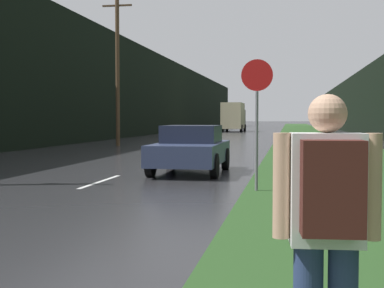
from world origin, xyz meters
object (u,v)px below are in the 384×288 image
Objects in this scene: stop_sign at (257,110)px; hitchhiker_with_backpack at (327,226)px; car_passing_near at (191,149)px; delivery_truck at (234,117)px.

hitchhiker_with_backpack is at bearing -84.00° from stop_sign.
hitchhiker_with_backpack is at bearing 103.87° from car_passing_near.
delivery_truck is at bearing -85.63° from car_passing_near.
car_passing_near is (-3.16, 12.78, -0.30)m from hitchhiker_with_backpack.
delivery_truck reaches higher than stop_sign.
delivery_truck is (-3.85, 50.49, 1.13)m from car_passing_near.
stop_sign is at bearing -83.62° from delivery_truck.
car_passing_near is 50.65m from delivery_truck.
stop_sign reaches higher than car_passing_near.
delivery_truck is at bearing 91.80° from hitchhiker_with_backpack.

